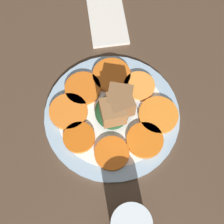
{
  "coord_description": "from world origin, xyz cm",
  "views": [
    {
      "loc": [
        -24.64,
        3.5,
        64.65
      ],
      "look_at": [
        0.0,
        0.0,
        4.1
      ],
      "focal_mm": 50.0,
      "sensor_mm": 36.0,
      "label": 1
    }
  ],
  "objects": [
    {
      "name": "carrot_slice_7",
      "position": [
        9.05,
        -1.19,
        3.59
      ],
      "size": [
        8.48,
        8.48,
        0.97
      ],
      "primitive_type": "cylinder",
      "color": "orange",
      "rests_on": "plate"
    },
    {
      "name": "table_slab",
      "position": [
        0.0,
        0.0,
        1.0
      ],
      "size": [
        120.0,
        120.0,
        2.0
      ],
      "primitive_type": "cube",
      "color": "#4C3828",
      "rests_on": "ground"
    },
    {
      "name": "napkin",
      "position": [
        24.92,
        -2.4,
        2.4
      ],
      "size": [
        14.73,
        8.84,
        0.8
      ],
      "color": "silver",
      "rests_on": "table_slab"
    },
    {
      "name": "carrot_slice_1",
      "position": [
        1.66,
        9.1,
        3.59
      ],
      "size": [
        8.2,
        8.2,
        0.97
      ],
      "primitive_type": "cylinder",
      "color": "orange",
      "rests_on": "plate"
    },
    {
      "name": "plate",
      "position": [
        0.0,
        0.0,
        2.52
      ],
      "size": [
        29.0,
        29.0,
        1.05
      ],
      "color": "#99B7D1",
      "rests_on": "table_slab"
    },
    {
      "name": "carrot_slice_6",
      "position": [
        5.53,
        -6.82,
        3.59
      ],
      "size": [
        6.85,
        6.85,
        0.97
      ],
      "primitive_type": "cylinder",
      "color": "#F99439",
      "rests_on": "plate"
    },
    {
      "name": "carrot_slice_4",
      "position": [
        -6.89,
        -5.81,
        3.59
      ],
      "size": [
        7.59,
        7.59,
        0.97
      ],
      "primitive_type": "cylinder",
      "color": "orange",
      "rests_on": "plate"
    },
    {
      "name": "carrot_slice_3",
      "position": [
        -8.67,
        1.27,
        3.59
      ],
      "size": [
        7.06,
        7.06,
        0.97
      ],
      "primitive_type": "cylinder",
      "color": "orange",
      "rests_on": "plate"
    },
    {
      "name": "carrot_slice_5",
      "position": [
        -1.83,
        -9.64,
        3.59
      ],
      "size": [
        8.4,
        8.4,
        0.97
      ],
      "primitive_type": "cylinder",
      "color": "orange",
      "rests_on": "plate"
    },
    {
      "name": "fork",
      "position": [
        1.53,
        -5.87,
        3.3
      ],
      "size": [
        17.65,
        7.99,
        0.4
      ],
      "rotation": [
        0.0,
        0.0,
        0.36
      ],
      "color": "silver",
      "rests_on": "plate"
    },
    {
      "name": "carrot_slice_2",
      "position": [
        -4.41,
        7.46,
        3.59
      ],
      "size": [
        6.58,
        6.58,
        0.97
      ],
      "primitive_type": "cylinder",
      "color": "#D56013",
      "rests_on": "plate"
    },
    {
      "name": "center_pile",
      "position": [
        0.03,
        -0.9,
        6.75
      ],
      "size": [
        8.07,
        8.31,
        7.08
      ],
      "color": "#1E4723",
      "rests_on": "plate"
    },
    {
      "name": "carrot_slice_0",
      "position": [
        6.67,
        5.51,
        3.59
      ],
      "size": [
        7.91,
        7.91,
        0.97
      ],
      "primitive_type": "cylinder",
      "color": "orange",
      "rests_on": "plate"
    }
  ]
}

